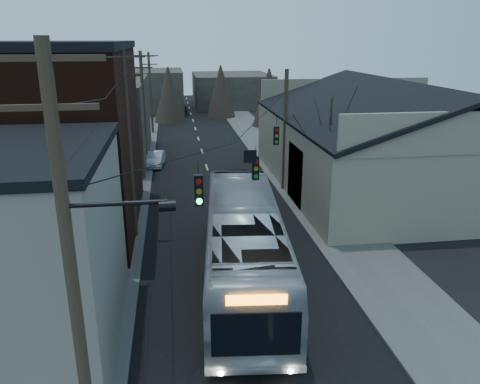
# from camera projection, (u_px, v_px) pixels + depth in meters

# --- Properties ---
(road_surface) EXTENTS (9.00, 110.00, 0.02)m
(road_surface) POSITION_uv_depth(u_px,v_px,m) (209.00, 174.00, 37.80)
(road_surface) COLOR black
(road_surface) RESTS_ON ground
(sidewalk_left) EXTENTS (4.00, 110.00, 0.12)m
(sidewalk_left) POSITION_uv_depth(u_px,v_px,m) (127.00, 176.00, 36.90)
(sidewalk_left) COLOR #474744
(sidewalk_left) RESTS_ON ground
(sidewalk_right) EXTENTS (4.00, 110.00, 0.12)m
(sidewalk_right) POSITION_uv_depth(u_px,v_px,m) (287.00, 170.00, 38.67)
(sidewalk_right) COLOR #474744
(sidewalk_right) RESTS_ON ground
(building_brick) EXTENTS (10.00, 12.00, 10.00)m
(building_brick) POSITION_uv_depth(u_px,v_px,m) (39.00, 143.00, 25.47)
(building_brick) COLOR black
(building_brick) RESTS_ON ground
(building_left_far) EXTENTS (9.00, 14.00, 7.00)m
(building_left_far) POSITION_uv_depth(u_px,v_px,m) (94.00, 121.00, 41.05)
(building_left_far) COLOR #2E2924
(building_left_far) RESTS_ON ground
(warehouse) EXTENTS (16.16, 20.60, 7.73)m
(warehouse) POSITION_uv_depth(u_px,v_px,m) (391.00, 150.00, 34.04)
(warehouse) COLOR gray
(warehouse) RESTS_ON ground
(building_far_left) EXTENTS (10.00, 12.00, 6.00)m
(building_far_left) POSITION_uv_depth(u_px,v_px,m) (149.00, 91.00, 68.94)
(building_far_left) COLOR #2E2924
(building_far_left) RESTS_ON ground
(building_far_right) EXTENTS (12.00, 14.00, 5.00)m
(building_far_right) POSITION_uv_depth(u_px,v_px,m) (232.00, 90.00, 75.57)
(building_far_right) COLOR #2E2924
(building_far_right) RESTS_ON ground
(bare_tree) EXTENTS (0.40, 0.40, 7.20)m
(bare_tree) POSITION_uv_depth(u_px,v_px,m) (328.00, 158.00, 28.17)
(bare_tree) COLOR black
(bare_tree) RESTS_ON ground
(utility_lines) EXTENTS (11.24, 45.28, 10.50)m
(utility_lines) POSITION_uv_depth(u_px,v_px,m) (166.00, 127.00, 30.32)
(utility_lines) COLOR #382B1E
(utility_lines) RESTS_ON ground
(bus) EXTENTS (4.48, 13.76, 3.76)m
(bus) POSITION_uv_depth(u_px,v_px,m) (244.00, 244.00, 20.45)
(bus) COLOR #A5AAB0
(bus) RESTS_ON ground
(parked_car) EXTENTS (1.68, 3.87, 1.24)m
(parked_car) POSITION_uv_depth(u_px,v_px,m) (155.00, 159.00, 40.00)
(parked_car) COLOR #B8BBC0
(parked_car) RESTS_ON ground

